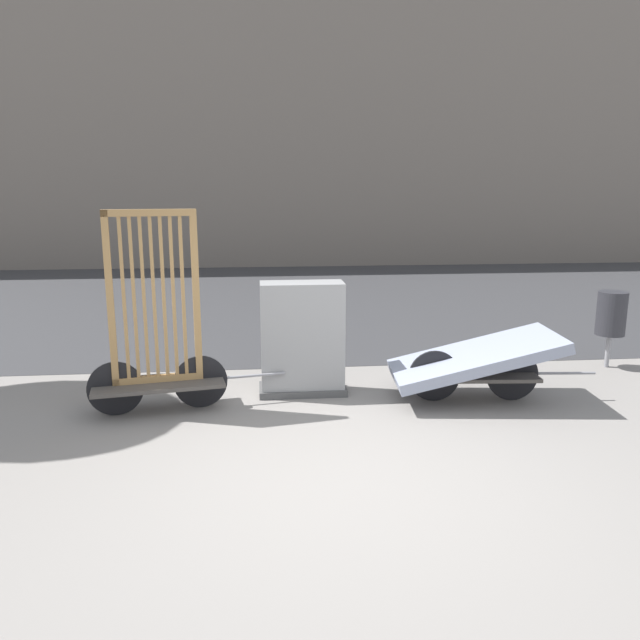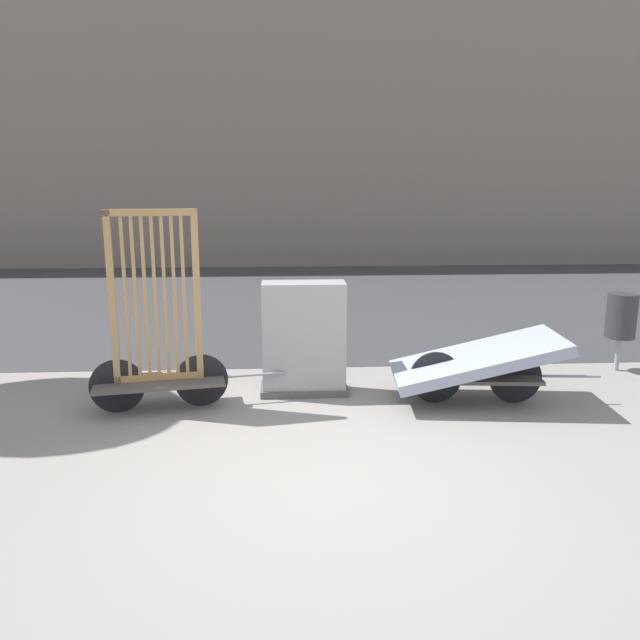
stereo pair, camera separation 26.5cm
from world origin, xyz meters
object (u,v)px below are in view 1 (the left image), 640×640
bike_cart_with_bedframe (157,345)px  bike_cart_with_mattress (474,361)px  utility_cabinet (302,342)px  trash_bin (611,314)px

bike_cart_with_bedframe → bike_cart_with_mattress: (3.46, -0.00, -0.27)m
bike_cart_with_mattress → utility_cabinet: bearing=170.8°
trash_bin → bike_cart_with_bedframe: bearing=-169.0°
trash_bin → utility_cabinet: bearing=-171.0°
utility_cabinet → trash_bin: size_ratio=1.28×
bike_cart_with_bedframe → trash_bin: (5.69, 1.11, -0.01)m
bike_cart_with_bedframe → utility_cabinet: size_ratio=1.64×
bike_cart_with_bedframe → bike_cart_with_mattress: bike_cart_with_bedframe is taller
bike_cart_with_bedframe → trash_bin: bike_cart_with_bedframe is taller
utility_cabinet → trash_bin: 4.18m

